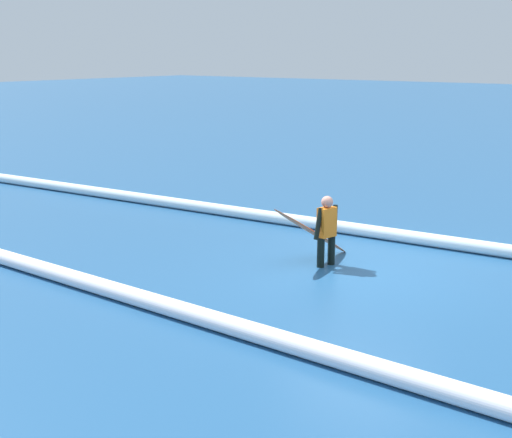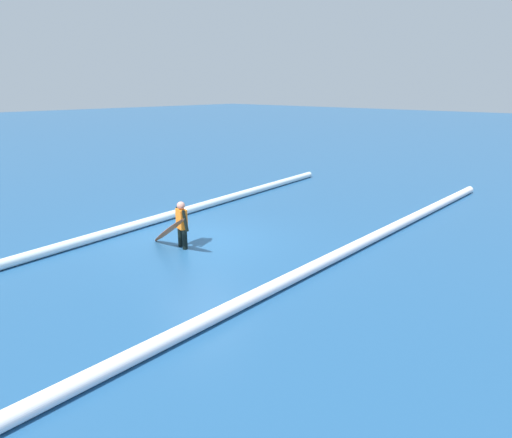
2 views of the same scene
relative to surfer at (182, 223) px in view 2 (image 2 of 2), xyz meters
The scene contains 5 objects.
ground_plane 1.04m from the surfer, behind, with size 157.66×157.66×0.00m, color #215180.
surfer is the anchor object (origin of this frame).
surfboard 0.43m from the surfer, 12.64° to the right, with size 0.68×1.97×1.20m.
wave_crest_foreground 2.71m from the surfer, 59.60° to the right, with size 0.27×0.27×23.72m, color white.
wave_crest_midground 4.70m from the surfer, 127.60° to the left, with size 0.28×0.28×19.02m, color white.
Camera 2 is at (7.72, 9.15, 4.29)m, focal length 30.34 mm.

